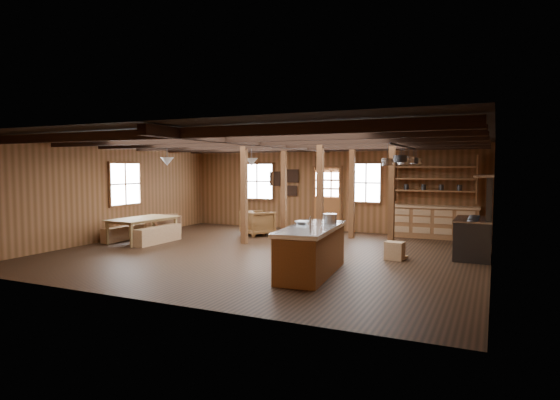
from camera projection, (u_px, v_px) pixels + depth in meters
The scene contains 22 objects.
room at pixel (267, 196), 11.36m from camera, with size 10.04×9.04×2.84m.
ceiling_joists at pixel (270, 143), 11.43m from camera, with size 9.80×8.82×0.18m.
timber_posts at pixel (317, 192), 13.02m from camera, with size 3.95×2.35×2.80m.
back_door at pixel (327, 204), 15.42m from camera, with size 1.02×0.08×2.15m.
window_back_left at pixel (257, 181), 16.47m from camera, with size 1.32×0.06×1.32m.
window_back_right at pixel (366, 183), 14.84m from camera, with size 1.02×0.06×1.32m.
window_left at pixel (125, 184), 13.87m from camera, with size 0.14×1.24×1.32m.
notice_boards at pixel (286, 181), 16.00m from camera, with size 1.08×0.03×0.90m.
back_counter at pixel (433, 218), 13.80m from camera, with size 2.55×0.60×2.45m.
pendant_lamps at pixel (211, 162), 13.14m from camera, with size 1.86×2.36×0.66m.
pot_rack at pixel (406, 159), 10.26m from camera, with size 0.40×3.00×0.44m.
kitchen_island at pixel (312, 250), 9.13m from camera, with size 1.12×2.57×1.20m.
step_stool at pixel (395, 251), 10.58m from camera, with size 0.46×0.33×0.41m, color #996A45.
commercial_range at pixel (476, 231), 10.78m from camera, with size 0.80×1.56×1.92m.
dining_table at pixel (144, 230), 13.12m from camera, with size 1.92×1.07×0.67m, color olive.
bench_wall at pixel (124, 233), 13.44m from camera, with size 0.28×1.48×0.41m, color #996A45.
bench_aisle at pixel (158, 235), 12.92m from camera, with size 0.31×1.67×0.46m, color #996A45.
armchair_a at pixel (258, 224), 14.66m from camera, with size 0.70×0.72×0.66m, color brown.
armchair_b at pixel (258, 223), 14.37m from camera, with size 0.83×0.85×0.77m, color brown.
armchair_c at pixel (169, 225), 14.45m from camera, with size 0.69×0.71×0.64m, color brown.
counter_pot at pixel (330, 218), 9.81m from camera, with size 0.30×0.30×0.18m, color silver.
bowl at pixel (302, 222), 9.49m from camera, with size 0.28×0.28×0.07m, color silver.
Camera 1 is at (5.02, -10.16, 2.09)m, focal length 30.00 mm.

